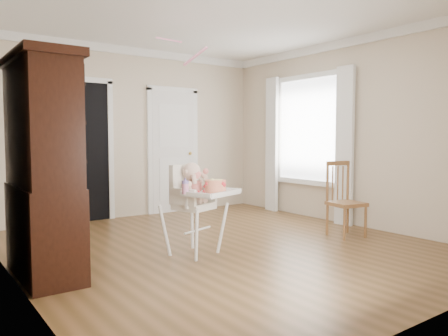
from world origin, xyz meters
TOP-DOWN VIEW (x-y plane):
  - floor at (0.00, 0.00)m, footprint 5.00×5.00m
  - ceiling at (0.00, 0.00)m, footprint 5.00×5.00m
  - wall_back at (0.00, 2.50)m, footprint 4.50×0.00m
  - wall_left at (-2.25, 0.00)m, footprint 0.00×5.00m
  - wall_right at (2.25, 0.00)m, footprint 0.00×5.00m
  - crown_molding at (0.00, 0.00)m, footprint 4.50×5.00m
  - doorway at (-0.90, 2.48)m, footprint 1.06×0.05m
  - closet_door at (0.70, 2.48)m, footprint 0.96×0.09m
  - window_right at (2.18, 0.80)m, footprint 0.13×1.84m
  - high_chair at (-0.48, -0.08)m, footprint 0.77×0.86m
  - baby at (-0.49, -0.06)m, footprint 0.33×0.25m
  - cake at (-0.37, -0.33)m, footprint 0.29×0.29m
  - sippy_cup at (-0.69, -0.25)m, footprint 0.07×0.07m
  - china_cabinet at (-1.99, 0.09)m, footprint 0.53×1.19m
  - dining_chair at (1.58, -0.46)m, footprint 0.46×0.46m
  - streamer at (-0.39, 0.63)m, footprint 0.10×0.49m

SIDE VIEW (x-z plane):
  - floor at x=0.00m, z-range 0.00..0.00m
  - dining_chair at x=1.58m, z-range -0.03..0.93m
  - high_chair at x=-0.48m, z-range 0.12..1.12m
  - cake at x=-0.37m, z-range 0.70..0.83m
  - sippy_cup at x=-0.69m, z-range 0.68..0.86m
  - baby at x=-0.49m, z-range 0.54..1.00m
  - china_cabinet at x=-1.99m, z-range 0.00..2.01m
  - closet_door at x=0.70m, z-range -0.04..2.09m
  - doorway at x=-0.90m, z-range 0.00..2.22m
  - window_right at x=2.18m, z-range 0.14..2.44m
  - wall_back at x=0.00m, z-range -0.90..3.60m
  - wall_left at x=-2.25m, z-range -1.15..3.85m
  - wall_right at x=2.25m, z-range -1.15..3.85m
  - streamer at x=-0.39m, z-range 2.37..2.52m
  - crown_molding at x=0.00m, z-range 2.58..2.70m
  - ceiling at x=0.00m, z-range 2.70..2.70m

